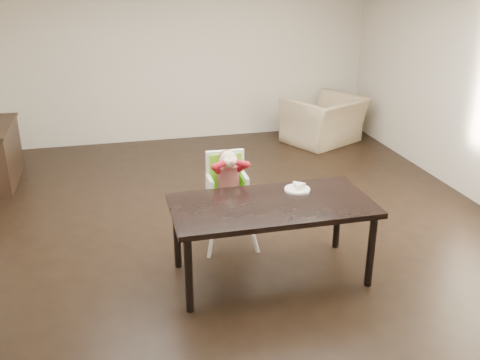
# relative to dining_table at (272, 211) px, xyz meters

# --- Properties ---
(ground) EXTENTS (7.00, 7.00, 0.00)m
(ground) POSITION_rel_dining_table_xyz_m (-0.05, 1.00, -0.67)
(ground) COLOR black
(ground) RESTS_ON ground
(room_walls) EXTENTS (6.02, 7.02, 2.71)m
(room_walls) POSITION_rel_dining_table_xyz_m (-0.05, 1.00, 1.18)
(room_walls) COLOR beige
(room_walls) RESTS_ON ground
(dining_table) EXTENTS (1.80, 0.90, 0.75)m
(dining_table) POSITION_rel_dining_table_xyz_m (0.00, 0.00, 0.00)
(dining_table) COLOR black
(dining_table) RESTS_ON ground
(high_chair) EXTENTS (0.44, 0.44, 1.03)m
(high_chair) POSITION_rel_dining_table_xyz_m (-0.24, 0.73, 0.06)
(high_chair) COLOR white
(high_chair) RESTS_ON ground
(plate) EXTENTS (0.25, 0.25, 0.07)m
(plate) POSITION_rel_dining_table_xyz_m (0.32, 0.21, 0.10)
(plate) COLOR white
(plate) RESTS_ON dining_table
(armchair) EXTENTS (1.36, 1.18, 1.00)m
(armchair) POSITION_rel_dining_table_xyz_m (2.03, 3.71, -0.17)
(armchair) COLOR tan
(armchair) RESTS_ON ground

